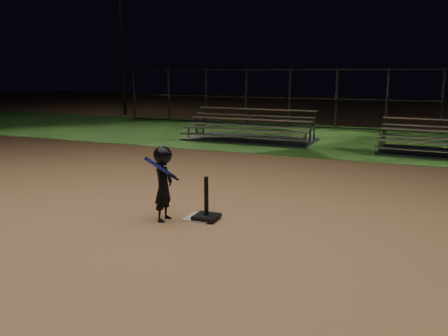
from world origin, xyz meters
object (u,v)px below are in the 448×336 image
batting_tee (206,211)px  home_plate (200,218)px  bleacher_left (250,134)px  light_pole_left (120,23)px  child_batter (163,181)px

batting_tee → home_plate: bearing=169.2°
home_plate → bleacher_left: bearing=104.5°
home_plate → light_pole_left: size_ratio=0.05×
batting_tee → light_pole_left: (-12.13, 14.97, 4.80)m
bleacher_left → light_pole_left: (-9.82, 6.49, 4.72)m
home_plate → batting_tee: batting_tee is taller
batting_tee → child_batter: (-0.62, -0.28, 0.50)m
batting_tee → bleacher_left: bleacher_left is taller
batting_tee → bleacher_left: 8.78m
home_plate → child_batter: 0.86m
child_batter → light_pole_left: 19.58m
bleacher_left → batting_tee: bearing=-74.0°
batting_tee → child_batter: child_batter is taller
batting_tee → light_pole_left: light_pole_left is taller
home_plate → child_batter: size_ratio=0.37×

